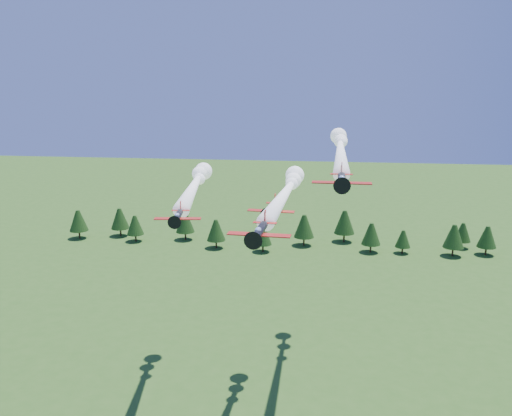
# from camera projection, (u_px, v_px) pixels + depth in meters

# --- Properties ---
(plane_lead) EXTENTS (9.06, 46.26, 3.70)m
(plane_lead) POSITION_uv_depth(u_px,v_px,m) (286.00, 191.00, 99.19)
(plane_lead) COLOR black
(plane_lead) RESTS_ON ground
(plane_left) EXTENTS (9.77, 43.13, 3.70)m
(plane_left) POSITION_uv_depth(u_px,v_px,m) (195.00, 184.00, 107.83)
(plane_left) COLOR black
(plane_left) RESTS_ON ground
(plane_right) EXTENTS (8.45, 58.49, 3.70)m
(plane_right) POSITION_uv_depth(u_px,v_px,m) (340.00, 149.00, 111.38)
(plane_right) COLOR black
(plane_right) RESTS_ON ground
(plane_slot) EXTENTS (7.73, 8.40, 2.71)m
(plane_slot) POSITION_uv_depth(u_px,v_px,m) (271.00, 209.00, 92.46)
(plane_slot) COLOR black
(plane_slot) RESTS_ON ground
(treeline) EXTENTS (170.77, 21.49, 11.45)m
(treeline) POSITION_uv_depth(u_px,v_px,m) (294.00, 228.00, 198.22)
(treeline) COLOR #382314
(treeline) RESTS_ON ground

